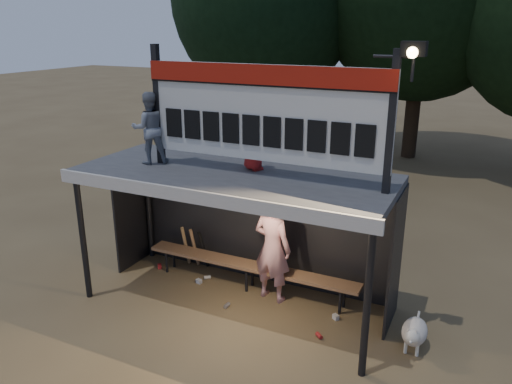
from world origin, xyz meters
TOP-DOWN VIEW (x-y plane):
  - ground at (0.00, 0.00)m, footprint 80.00×80.00m
  - player at (0.49, 0.42)m, footprint 0.75×0.56m
  - child_a at (-1.48, -0.10)m, footprint 0.72×0.71m
  - child_b at (0.22, 0.27)m, footprint 0.52×0.47m
  - dugout_shelter at (0.00, 0.24)m, footprint 5.10×2.08m
  - scoreboard_assembly at (0.56, -0.01)m, footprint 4.10×0.27m
  - bench at (0.00, 0.55)m, footprint 4.00×0.35m
  - dog at (2.93, -0.02)m, footprint 0.36×0.81m
  - bats at (-1.31, 0.82)m, footprint 0.48×0.33m
  - litter at (-0.09, 0.18)m, footprint 3.74×0.99m

SIDE VIEW (x-z plane):
  - ground at x=0.00m, z-range 0.00..0.00m
  - litter at x=-0.09m, z-range 0.00..0.08m
  - dog at x=2.93m, z-range 0.03..0.53m
  - bats at x=-1.31m, z-range 0.01..0.85m
  - bench at x=0.00m, z-range 0.19..0.67m
  - player at x=0.49m, z-range 0.00..1.89m
  - dugout_shelter at x=0.00m, z-range 0.69..3.01m
  - child_b at x=0.22m, z-range 2.32..3.22m
  - child_a at x=-1.48m, z-range 2.32..3.49m
  - scoreboard_assembly at x=0.56m, z-range 2.33..4.32m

